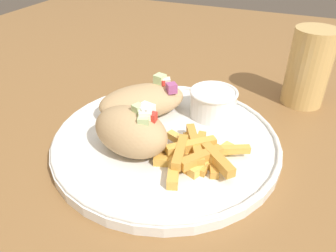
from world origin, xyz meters
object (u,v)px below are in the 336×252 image
at_px(plate, 168,140).
at_px(pita_sandwich_far, 143,100).
at_px(pita_sandwich_near, 131,131).
at_px(fries_pile, 195,154).
at_px(sauce_ramekin, 213,102).
at_px(water_glass, 308,71).

relative_size(plate, pita_sandwich_far, 2.13).
height_order(pita_sandwich_near, fries_pile, pita_sandwich_near).
xyz_separation_m(pita_sandwich_near, fries_pile, (0.08, 0.01, -0.02)).
height_order(sauce_ramekin, water_glass, water_glass).
bearing_deg(water_glass, pita_sandwich_far, -143.95).
bearing_deg(fries_pile, sauce_ramekin, 95.90).
distance_m(plate, pita_sandwich_far, 0.08).
height_order(pita_sandwich_near, pita_sandwich_far, pita_sandwich_near).
bearing_deg(plate, sauce_ramekin, 65.34).
bearing_deg(water_glass, sauce_ramekin, -134.70).
height_order(plate, water_glass, water_glass).
bearing_deg(sauce_ramekin, fries_pile, -84.10).
relative_size(pita_sandwich_near, pita_sandwich_far, 0.80).
height_order(pita_sandwich_far, water_glass, water_glass).
height_order(fries_pile, water_glass, water_glass).
height_order(pita_sandwich_far, fries_pile, pita_sandwich_far).
height_order(pita_sandwich_near, sauce_ramekin, pita_sandwich_near).
xyz_separation_m(pita_sandwich_far, water_glass, (0.22, 0.16, 0.02)).
xyz_separation_m(pita_sandwich_near, water_glass, (0.19, 0.25, 0.01)).
bearing_deg(pita_sandwich_near, sauce_ramekin, 73.65).
xyz_separation_m(fries_pile, water_glass, (0.11, 0.24, 0.03)).
relative_size(pita_sandwich_near, water_glass, 0.91).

